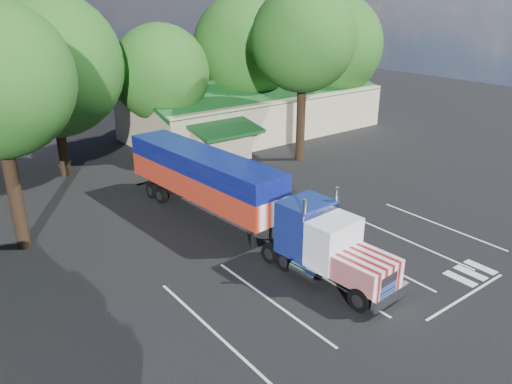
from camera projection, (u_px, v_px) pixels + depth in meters
ground at (249, 233)px, 28.20m from camera, size 120.00×120.00×0.00m
event_hall at (253, 110)px, 48.31m from camera, size 24.20×14.12×5.55m
tree_row_c at (50, 66)px, 34.41m from camera, size 10.00×10.00×13.05m
tree_row_d at (161, 73)px, 40.99m from camera, size 8.00×8.00×10.60m
tree_row_e at (245, 47)px, 45.88m from camera, size 9.60×9.60×12.90m
tree_row_f at (331, 46)px, 50.74m from camera, size 10.40×10.40×13.00m
tree_near_right at (303, 39)px, 37.50m from camera, size 8.00×8.00×13.50m
semi_truck at (230, 190)px, 28.01m from camera, size 4.09×19.97×4.16m
woman at (348, 252)px, 24.35m from camera, size 0.45×0.65×1.71m
bicycle at (201, 181)px, 34.99m from camera, size 0.67×1.59×0.81m
silver_sedan at (263, 135)px, 45.04m from camera, size 4.82×1.99×1.55m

